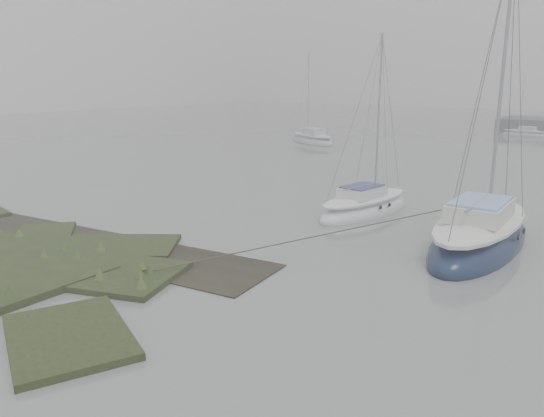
{
  "coord_description": "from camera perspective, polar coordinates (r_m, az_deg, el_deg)",
  "views": [
    {
      "loc": [
        10.58,
        -6.77,
        5.73
      ],
      "look_at": [
        1.24,
        6.41,
        1.8
      ],
      "focal_mm": 35.0,
      "sensor_mm": 36.0,
      "label": 1
    }
  ],
  "objects": [
    {
      "name": "ground",
      "position": [
        38.68,
        19.11,
        4.4
      ],
      "size": [
        160.0,
        160.0,
        0.0
      ],
      "primitive_type": "plane",
      "color": "slate",
      "rests_on": "ground"
    },
    {
      "name": "sailboat_white",
      "position": [
        23.65,
        9.91,
        0.08
      ],
      "size": [
        2.85,
        6.07,
        8.23
      ],
      "rotation": [
        0.0,
        0.0,
        -0.17
      ],
      "color": "silver",
      "rests_on": "ground"
    },
    {
      "name": "sailboat_far_c",
      "position": [
        61.86,
        25.53,
        7.23
      ],
      "size": [
        4.79,
        2.32,
        6.49
      ],
      "rotation": [
        0.0,
        0.0,
        1.39
      ],
      "color": "#B7BCC2",
      "rests_on": "ground"
    },
    {
      "name": "sailboat_main",
      "position": [
        19.98,
        21.43,
        -2.91
      ],
      "size": [
        2.69,
        8.05,
        11.33
      ],
      "rotation": [
        0.0,
        0.0,
        0.01
      ],
      "color": "#101C37",
      "rests_on": "ground"
    },
    {
      "name": "sailboat_far_a",
      "position": [
        49.86,
        4.34,
        7.35
      ],
      "size": [
        6.49,
        4.72,
        8.83
      ],
      "rotation": [
        0.0,
        0.0,
        1.09
      ],
      "color": "silver",
      "rests_on": "ground"
    }
  ]
}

